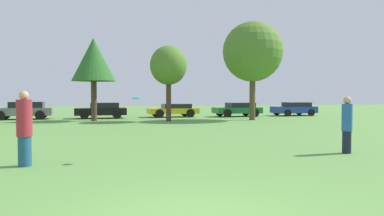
{
  "coord_description": "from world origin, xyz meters",
  "views": [
    {
      "loc": [
        -1.18,
        -4.6,
        1.76
      ],
      "look_at": [
        1.43,
        5.92,
        1.39
      ],
      "focal_mm": 32.6,
      "sensor_mm": 36.0,
      "label": 1
    }
  ],
  "objects_px": {
    "person_catcher": "(347,124)",
    "parked_car_grey": "(24,110)",
    "tree_1": "(94,60)",
    "person_thrower": "(24,128)",
    "parked_car_black": "(102,110)",
    "frisbee": "(136,98)",
    "tree_3": "(253,52)",
    "parked_car_green": "(238,109)",
    "tree_2": "(169,66)",
    "parked_car_blue": "(294,109)",
    "parked_car_yellow": "(174,110)"
  },
  "relations": [
    {
      "from": "person_catcher",
      "to": "parked_car_grey",
      "type": "relative_size",
      "value": 0.4
    },
    {
      "from": "tree_1",
      "to": "person_thrower",
      "type": "bearing_deg",
      "value": -94.06
    },
    {
      "from": "parked_car_black",
      "to": "frisbee",
      "type": "bearing_deg",
      "value": 91.2
    },
    {
      "from": "tree_3",
      "to": "parked_car_green",
      "type": "distance_m",
      "value": 6.24
    },
    {
      "from": "tree_2",
      "to": "parked_car_blue",
      "type": "relative_size",
      "value": 1.36
    },
    {
      "from": "tree_2",
      "to": "tree_3",
      "type": "distance_m",
      "value": 6.39
    },
    {
      "from": "parked_car_grey",
      "to": "parked_car_green",
      "type": "bearing_deg",
      "value": 176.22
    },
    {
      "from": "person_thrower",
      "to": "person_catcher",
      "type": "xyz_separation_m",
      "value": [
        9.19,
        -0.23,
        -0.05
      ]
    },
    {
      "from": "person_catcher",
      "to": "frisbee",
      "type": "xyz_separation_m",
      "value": [
        -6.4,
        0.3,
        0.8
      ]
    },
    {
      "from": "tree_3",
      "to": "tree_2",
      "type": "bearing_deg",
      "value": 178.6
    },
    {
      "from": "parked_car_blue",
      "to": "person_thrower",
      "type": "bearing_deg",
      "value": 43.36
    },
    {
      "from": "tree_3",
      "to": "tree_1",
      "type": "bearing_deg",
      "value": 171.11
    },
    {
      "from": "person_catcher",
      "to": "tree_2",
      "type": "distance_m",
      "value": 15.52
    },
    {
      "from": "parked_car_green",
      "to": "parked_car_blue",
      "type": "relative_size",
      "value": 1.06
    },
    {
      "from": "person_thrower",
      "to": "parked_car_black",
      "type": "height_order",
      "value": "person_thrower"
    },
    {
      "from": "frisbee",
      "to": "tree_2",
      "type": "xyz_separation_m",
      "value": [
        3.48,
        14.65,
        2.19
      ]
    },
    {
      "from": "person_thrower",
      "to": "parked_car_grey",
      "type": "distance_m",
      "value": 19.88
    },
    {
      "from": "tree_2",
      "to": "person_catcher",
      "type": "bearing_deg",
      "value": -78.97
    },
    {
      "from": "tree_1",
      "to": "parked_car_blue",
      "type": "relative_size",
      "value": 1.52
    },
    {
      "from": "tree_1",
      "to": "parked_car_black",
      "type": "relative_size",
      "value": 1.47
    },
    {
      "from": "frisbee",
      "to": "parked_car_yellow",
      "type": "bearing_deg",
      "value": 76.23
    },
    {
      "from": "parked_car_grey",
      "to": "parked_car_blue",
      "type": "xyz_separation_m",
      "value": [
        22.76,
        -0.44,
        -0.07
      ]
    },
    {
      "from": "tree_2",
      "to": "parked_car_black",
      "type": "bearing_deg",
      "value": 135.53
    },
    {
      "from": "frisbee",
      "to": "parked_car_green",
      "type": "relative_size",
      "value": 0.06
    },
    {
      "from": "tree_1",
      "to": "parked_car_black",
      "type": "distance_m",
      "value": 4.71
    },
    {
      "from": "frisbee",
      "to": "parked_car_yellow",
      "type": "relative_size",
      "value": 0.05
    },
    {
      "from": "tree_2",
      "to": "parked_car_grey",
      "type": "bearing_deg",
      "value": 155.57
    },
    {
      "from": "person_catcher",
      "to": "parked_car_black",
      "type": "distance_m",
      "value": 20.89
    },
    {
      "from": "person_thrower",
      "to": "parked_car_yellow",
      "type": "bearing_deg",
      "value": 70.28
    },
    {
      "from": "person_thrower",
      "to": "tree_1",
      "type": "distance_m",
      "value": 16.74
    },
    {
      "from": "frisbee",
      "to": "parked_car_black",
      "type": "height_order",
      "value": "frisbee"
    },
    {
      "from": "tree_1",
      "to": "parked_car_green",
      "type": "height_order",
      "value": "tree_1"
    },
    {
      "from": "parked_car_grey",
      "to": "parked_car_blue",
      "type": "distance_m",
      "value": 22.76
    },
    {
      "from": "parked_car_yellow",
      "to": "parked_car_grey",
      "type": "bearing_deg",
      "value": -1.48
    },
    {
      "from": "frisbee",
      "to": "tree_3",
      "type": "relative_size",
      "value": 0.03
    },
    {
      "from": "person_thrower",
      "to": "parked_car_green",
      "type": "distance_m",
      "value": 23.08
    },
    {
      "from": "person_catcher",
      "to": "frisbee",
      "type": "distance_m",
      "value": 6.45
    },
    {
      "from": "parked_car_black",
      "to": "parked_car_green",
      "type": "bearing_deg",
      "value": 176.37
    },
    {
      "from": "tree_1",
      "to": "parked_car_blue",
      "type": "distance_m",
      "value": 18.05
    },
    {
      "from": "tree_3",
      "to": "parked_car_yellow",
      "type": "height_order",
      "value": "tree_3"
    },
    {
      "from": "tree_2",
      "to": "parked_car_green",
      "type": "height_order",
      "value": "tree_2"
    },
    {
      "from": "person_thrower",
      "to": "person_catcher",
      "type": "relative_size",
      "value": 1.08
    },
    {
      "from": "tree_1",
      "to": "tree_2",
      "type": "relative_size",
      "value": 1.11
    },
    {
      "from": "person_catcher",
      "to": "parked_car_green",
      "type": "xyz_separation_m",
      "value": [
        3.96,
        19.2,
        -0.25
      ]
    },
    {
      "from": "tree_1",
      "to": "parked_car_green",
      "type": "bearing_deg",
      "value": 12.33
    },
    {
      "from": "tree_3",
      "to": "parked_car_yellow",
      "type": "distance_m",
      "value": 8.34
    },
    {
      "from": "parked_car_black",
      "to": "parked_car_green",
      "type": "height_order",
      "value": "parked_car_black"
    },
    {
      "from": "tree_2",
      "to": "tree_3",
      "type": "xyz_separation_m",
      "value": [
        6.28,
        -0.15,
        1.15
      ]
    },
    {
      "from": "tree_1",
      "to": "tree_3",
      "type": "bearing_deg",
      "value": -8.89
    },
    {
      "from": "parked_car_yellow",
      "to": "parked_car_green",
      "type": "bearing_deg",
      "value": 171.43
    }
  ]
}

